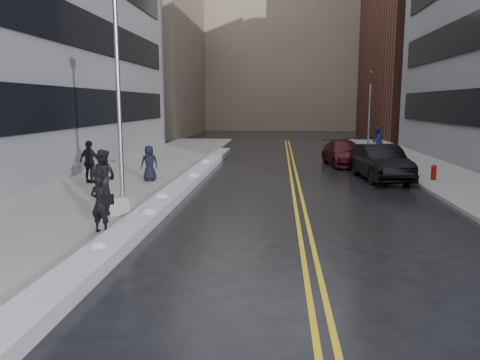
% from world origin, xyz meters
% --- Properties ---
extents(ground, '(160.00, 160.00, 0.00)m').
position_xyz_m(ground, '(0.00, 0.00, 0.00)').
color(ground, black).
rests_on(ground, ground).
extents(sidewalk_west, '(5.50, 50.00, 0.15)m').
position_xyz_m(sidewalk_west, '(-5.75, 10.00, 0.07)').
color(sidewalk_west, gray).
rests_on(sidewalk_west, ground).
extents(sidewalk_east, '(4.00, 50.00, 0.15)m').
position_xyz_m(sidewalk_east, '(10.00, 10.00, 0.07)').
color(sidewalk_east, gray).
rests_on(sidewalk_east, ground).
extents(lane_line_left, '(0.12, 50.00, 0.01)m').
position_xyz_m(lane_line_left, '(2.35, 10.00, 0.00)').
color(lane_line_left, gold).
rests_on(lane_line_left, ground).
extents(lane_line_right, '(0.12, 50.00, 0.01)m').
position_xyz_m(lane_line_right, '(2.65, 10.00, 0.00)').
color(lane_line_right, gold).
rests_on(lane_line_right, ground).
extents(snow_ridge, '(0.90, 30.00, 0.34)m').
position_xyz_m(snow_ridge, '(-2.45, 8.00, 0.17)').
color(snow_ridge, silver).
rests_on(snow_ridge, ground).
extents(building_west_far, '(14.00, 22.00, 18.00)m').
position_xyz_m(building_west_far, '(-15.50, 44.00, 9.00)').
color(building_west_far, gray).
rests_on(building_west_far, ground).
extents(building_east_far, '(14.00, 20.00, 28.00)m').
position_xyz_m(building_east_far, '(19.00, 42.00, 14.00)').
color(building_east_far, '#562D21').
rests_on(building_east_far, ground).
extents(building_far, '(36.00, 16.00, 22.00)m').
position_xyz_m(building_far, '(2.00, 60.00, 11.00)').
color(building_far, gray).
rests_on(building_far, ground).
extents(lamppost, '(0.65, 0.65, 7.62)m').
position_xyz_m(lamppost, '(-3.30, 2.00, 2.53)').
color(lamppost, gray).
rests_on(lamppost, sidewalk_west).
extents(fire_hydrant, '(0.26, 0.26, 0.73)m').
position_xyz_m(fire_hydrant, '(9.00, 10.00, 0.55)').
color(fire_hydrant, maroon).
rests_on(fire_hydrant, sidewalk_east).
extents(traffic_signal, '(0.16, 0.20, 6.00)m').
position_xyz_m(traffic_signal, '(8.50, 24.00, 3.40)').
color(traffic_signal, gray).
rests_on(traffic_signal, sidewalk_east).
extents(pedestrian_fedora, '(0.66, 0.49, 1.63)m').
position_xyz_m(pedestrian_fedora, '(-3.20, -0.13, 0.96)').
color(pedestrian_fedora, black).
rests_on(pedestrian_fedora, sidewalk_west).
extents(pedestrian_b, '(1.13, 0.97, 1.99)m').
position_xyz_m(pedestrian_b, '(-4.41, 3.26, 1.14)').
color(pedestrian_b, black).
rests_on(pedestrian_b, sidewalk_west).
extents(pedestrian_c, '(0.96, 0.86, 1.66)m').
position_xyz_m(pedestrian_c, '(-4.26, 8.59, 0.98)').
color(pedestrian_c, black).
rests_on(pedestrian_c, sidewalk_west).
extents(pedestrian_d, '(1.22, 0.84, 1.93)m').
position_xyz_m(pedestrian_d, '(-6.77, 7.80, 1.11)').
color(pedestrian_d, black).
rests_on(pedestrian_d, sidewalk_west).
extents(pedestrian_east, '(1.24, 1.23, 2.02)m').
position_xyz_m(pedestrian_east, '(8.33, 19.95, 1.16)').
color(pedestrian_east, navy).
rests_on(pedestrian_east, sidewalk_east).
extents(car_black, '(2.38, 5.35, 1.71)m').
position_xyz_m(car_black, '(6.68, 10.79, 0.85)').
color(car_black, black).
rests_on(car_black, ground).
extents(car_maroon, '(2.61, 5.24, 1.46)m').
position_xyz_m(car_maroon, '(5.67, 16.20, 0.73)').
color(car_maroon, '#3D0910').
rests_on(car_maroon, ground).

